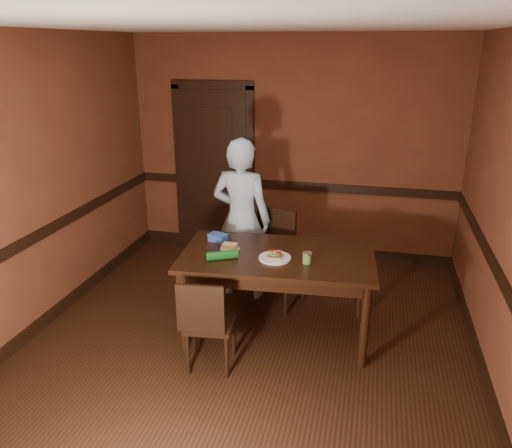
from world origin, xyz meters
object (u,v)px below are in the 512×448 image
at_px(chair_near, 210,321).
at_px(sauce_jar, 307,258).
at_px(dining_table, 277,294).
at_px(chair_far, 278,260).
at_px(food_tub, 218,238).
at_px(person, 242,220).
at_px(sandwich_plate, 275,257).
at_px(cheese_saucer, 230,247).

xyz_separation_m(chair_near, sauce_jar, (0.72, 0.48, 0.44)).
bearing_deg(sauce_jar, chair_near, -146.39).
bearing_deg(dining_table, sauce_jar, -28.74).
relative_size(chair_far, chair_near, 1.18).
distance_m(chair_far, chair_near, 1.24).
bearing_deg(food_tub, chair_near, -59.17).
height_order(dining_table, chair_near, chair_near).
bearing_deg(person, chair_near, 99.24).
xyz_separation_m(chair_near, person, (-0.08, 1.29, 0.44)).
relative_size(person, sauce_jar, 17.77).
xyz_separation_m(sandwich_plate, cheese_saucer, (-0.44, 0.11, 0.00)).
bearing_deg(sandwich_plate, chair_near, -131.20).
bearing_deg(sauce_jar, food_tub, 161.35).
xyz_separation_m(sauce_jar, food_tub, (-0.89, 0.30, -0.01)).
bearing_deg(dining_table, cheese_saucer, 174.80).
height_order(sauce_jar, cheese_saucer, sauce_jar).
bearing_deg(dining_table, chair_near, -130.38).
bearing_deg(cheese_saucer, dining_table, -0.75).
relative_size(chair_far, sandwich_plate, 3.45).
bearing_deg(dining_table, sandwich_plate, -95.63).
bearing_deg(chair_near, sandwich_plate, -137.36).
xyz_separation_m(sandwich_plate, sauce_jar, (0.28, -0.02, 0.03)).
relative_size(cheese_saucer, food_tub, 0.88).
xyz_separation_m(dining_table, cheese_saucer, (-0.44, 0.01, 0.42)).
distance_m(person, sauce_jar, 1.14).
relative_size(sauce_jar, food_tub, 0.48).
bearing_deg(chair_far, cheese_saucer, -102.43).
relative_size(sandwich_plate, sauce_jar, 2.94).
height_order(chair_near, sauce_jar, sauce_jar).
bearing_deg(chair_near, dining_table, -132.10).
bearing_deg(chair_near, person, -92.78).
height_order(dining_table, food_tub, food_tub).
distance_m(person, cheese_saucer, 0.68).
bearing_deg(cheese_saucer, chair_far, 59.22).
bearing_deg(sandwich_plate, food_tub, 155.22).
relative_size(sandwich_plate, cheese_saucer, 1.60).
xyz_separation_m(chair_far, person, (-0.42, 0.10, 0.37)).
height_order(sauce_jar, food_tub, sauce_jar).
bearing_deg(cheese_saucer, sauce_jar, -10.39).
xyz_separation_m(dining_table, sandwich_plate, (-0.00, -0.11, 0.42)).
distance_m(chair_far, food_tub, 0.74).
distance_m(dining_table, chair_far, 0.60).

